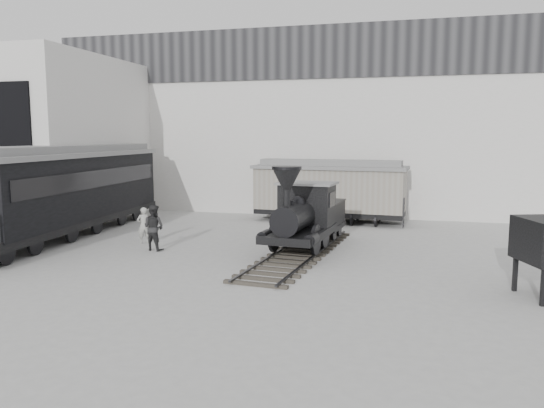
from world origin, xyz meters
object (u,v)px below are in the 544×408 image
(locomotive, at_px, (304,220))
(passenger_coach, at_px, (67,190))
(visitor_b, at_px, (154,227))
(boxcar, at_px, (329,189))
(visitor_a, at_px, (144,225))

(locomotive, height_order, passenger_coach, passenger_coach)
(passenger_coach, relative_size, visitor_b, 7.82)
(locomotive, bearing_deg, boxcar, 96.14)
(passenger_coach, relative_size, visitor_a, 9.27)
(passenger_coach, bearing_deg, boxcar, 28.62)
(locomotive, distance_m, passenger_coach, 11.69)
(visitor_a, bearing_deg, locomotive, 143.67)
(visitor_a, relative_size, visitor_b, 0.84)
(locomotive, bearing_deg, visitor_a, -172.91)
(passenger_coach, xyz_separation_m, visitor_a, (4.46, -0.91, -1.38))
(visitor_a, bearing_deg, boxcar, -169.48)
(passenger_coach, bearing_deg, visitor_a, -14.52)
(visitor_b, bearing_deg, locomotive, -156.58)
(locomotive, bearing_deg, visitor_b, -161.70)
(boxcar, distance_m, visitor_b, 11.01)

